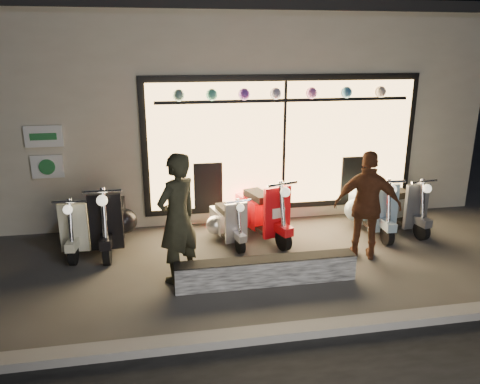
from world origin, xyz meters
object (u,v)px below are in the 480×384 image
object	(u,v)px
scooter_silver	(227,221)
scooter_red	(260,211)
man	(178,218)
graffiti_barrier	(266,271)
woman	(367,206)

from	to	relation	value
scooter_silver	scooter_red	bearing A→B (deg)	0.94
man	scooter_silver	bearing A→B (deg)	-163.48
graffiti_barrier	scooter_red	world-z (taller)	scooter_red
scooter_red	man	bearing A→B (deg)	-152.88
woman	scooter_silver	bearing A→B (deg)	-7.21
graffiti_barrier	woman	size ratio (longest dim) A/B	1.49
scooter_red	man	world-z (taller)	man
scooter_silver	woman	world-z (taller)	woman
graffiti_barrier	scooter_silver	distance (m)	1.79
graffiti_barrier	man	distance (m)	1.51
scooter_silver	man	size ratio (longest dim) A/B	0.64
scooter_silver	man	world-z (taller)	man
graffiti_barrier	man	world-z (taller)	man
scooter_silver	scooter_red	world-z (taller)	scooter_red
graffiti_barrier	scooter_silver	xyz separation A→B (m)	(-0.32, 1.75, 0.16)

